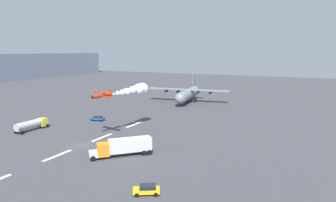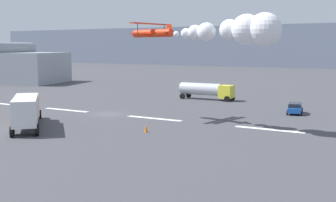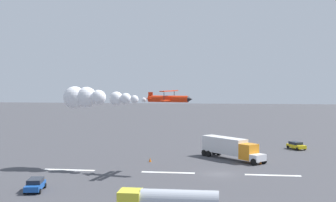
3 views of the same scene
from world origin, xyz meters
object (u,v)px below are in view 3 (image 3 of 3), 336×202
followme_car_yellow (296,145)px  traffic_cone_far (150,160)px  fuel_tanker_truck (167,201)px  traffic_cone_near (261,162)px  semi_truck_orange (230,147)px  airport_staff_sedan (35,184)px  stunt_biplane_red (94,98)px

followme_car_yellow → traffic_cone_far: 32.08m
fuel_tanker_truck → traffic_cone_near: 33.02m
semi_truck_orange → airport_staff_sedan: bearing=47.1°
stunt_biplane_red → traffic_cone_near: 29.15m
fuel_tanker_truck → traffic_cone_near: fuel_tanker_truck is taller
traffic_cone_near → traffic_cone_far: (18.37, 0.51, 0.00)m
semi_truck_orange → traffic_cone_far: semi_truck_orange is taller
traffic_cone_near → followme_car_yellow: bearing=-115.9°
semi_truck_orange → traffic_cone_far: size_ratio=14.92×
followme_car_yellow → airport_staff_sedan: bearing=46.3°
traffic_cone_far → fuel_tanker_truck: bearing=102.8°
fuel_tanker_truck → traffic_cone_near: size_ratio=13.18×
airport_staff_sedan → traffic_cone_near: 36.49m
airport_staff_sedan → traffic_cone_near: bearing=-142.8°
semi_truck_orange → traffic_cone_far: bearing=18.4°
semi_truck_orange → followme_car_yellow: bearing=-135.1°
semi_truck_orange → stunt_biplane_red: bearing=25.3°
stunt_biplane_red → fuel_tanker_truck: stunt_biplane_red is taller
stunt_biplane_red → airport_staff_sedan: (2.67, 15.84, -10.23)m
stunt_biplane_red → semi_truck_orange: 25.40m
airport_staff_sedan → stunt_biplane_red: bearing=-99.6°
traffic_cone_near → traffic_cone_far: bearing=1.6°
followme_car_yellow → traffic_cone_near: size_ratio=6.00×
airport_staff_sedan → traffic_cone_far: bearing=-116.4°
traffic_cone_near → airport_staff_sedan: bearing=37.2°
fuel_tanker_truck → airport_staff_sedan: fuel_tanker_truck is taller
fuel_tanker_truck → traffic_cone_far: size_ratio=13.18×
fuel_tanker_truck → airport_staff_sedan: (17.60, -8.89, -0.94)m
stunt_biplane_red → followme_car_yellow: 43.15m
stunt_biplane_red → fuel_tanker_truck: bearing=121.1°
stunt_biplane_red → followme_car_yellow: (-34.78, -23.40, -10.23)m
followme_car_yellow → airport_staff_sedan: size_ratio=0.99×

